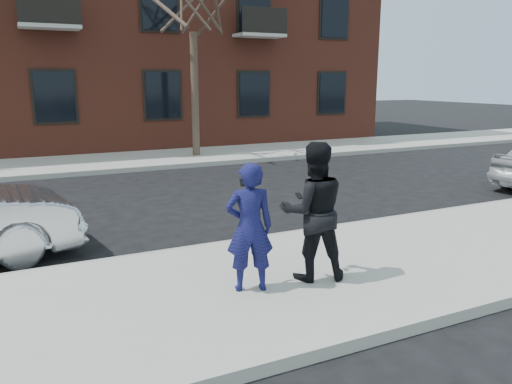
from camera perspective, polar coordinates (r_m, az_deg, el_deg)
ground at (r=6.52m, az=-13.00°, el=-12.76°), size 100.00×100.00×0.00m
near_sidewalk at (r=6.27m, az=-12.51°, el=-13.06°), size 50.00×3.50×0.15m
near_curb at (r=7.90m, az=-15.56°, el=-7.71°), size 50.00×0.10×0.15m
far_sidewalk at (r=17.29m, az=-21.36°, el=2.86°), size 50.00×3.50×0.15m
far_curb at (r=15.52m, az=-20.82°, el=1.87°), size 50.00×0.10×0.15m
apartment_building at (r=24.23m, az=-18.97°, el=20.09°), size 24.30×10.30×12.30m
man_hoodie at (r=6.22m, az=-0.75°, el=-4.06°), size 0.68×0.57×1.65m
man_peacoat at (r=6.61m, az=6.57°, el=-2.23°), size 1.06×0.93×1.85m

